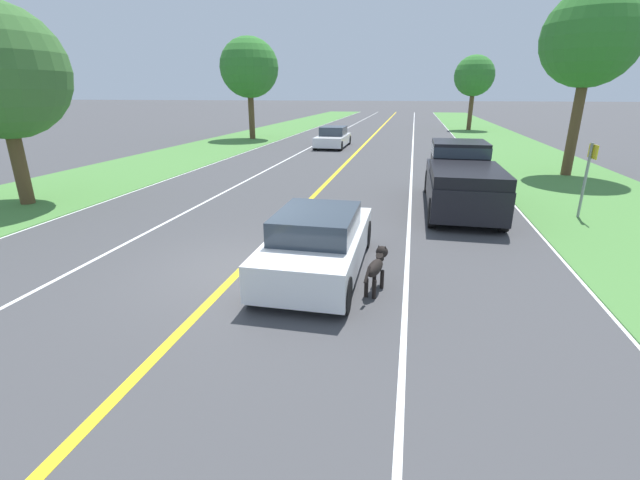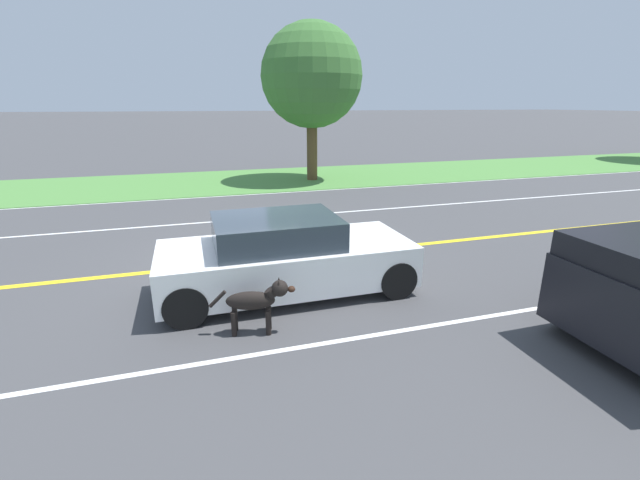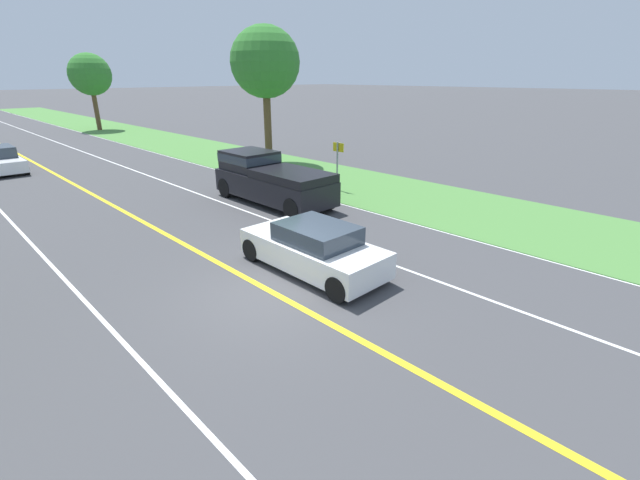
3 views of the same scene
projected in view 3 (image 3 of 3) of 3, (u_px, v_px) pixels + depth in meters
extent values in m
plane|color=#424244|center=(273.00, 293.00, 10.62)|extent=(400.00, 400.00, 0.00)
cube|color=yellow|center=(273.00, 293.00, 10.62)|extent=(0.18, 160.00, 0.01)
cube|color=white|center=(428.00, 228.00, 15.17)|extent=(0.14, 160.00, 0.01)
cube|color=white|center=(365.00, 254.00, 12.90)|extent=(0.10, 160.00, 0.01)
cube|color=white|center=(132.00, 352.00, 8.34)|extent=(0.10, 160.00, 0.01)
cube|color=#4C843D|center=(470.00, 210.00, 17.12)|extent=(6.00, 160.00, 0.03)
cube|color=white|center=(313.00, 252.00, 11.70)|extent=(1.79, 4.28, 0.70)
cube|color=#2D3842|center=(317.00, 233.00, 11.37)|extent=(1.54, 2.05, 0.48)
cylinder|color=black|center=(294.00, 236.00, 13.44)|extent=(0.22, 0.66, 0.66)
cylinder|color=black|center=(380.00, 269.00, 11.15)|extent=(0.22, 0.66, 0.66)
cylinder|color=black|center=(252.00, 250.00, 12.39)|extent=(0.22, 0.66, 0.66)
cylinder|color=black|center=(338.00, 289.00, 10.10)|extent=(0.22, 0.66, 0.66)
ellipsoid|color=black|center=(365.00, 249.00, 11.98)|extent=(0.37, 0.73, 0.27)
cylinder|color=black|center=(362.00, 256.00, 12.33)|extent=(0.08, 0.08, 0.37)
cylinder|color=black|center=(372.00, 262.00, 11.94)|extent=(0.08, 0.08, 0.37)
cylinder|color=black|center=(358.00, 257.00, 12.25)|extent=(0.08, 0.08, 0.37)
cylinder|color=black|center=(368.00, 263.00, 11.87)|extent=(0.08, 0.08, 0.37)
cylinder|color=black|center=(359.00, 242.00, 12.18)|extent=(0.18, 0.22, 0.19)
sphere|color=black|center=(357.00, 238.00, 12.25)|extent=(0.28, 0.28, 0.24)
ellipsoid|color=#331E14|center=(353.00, 237.00, 12.39)|extent=(0.13, 0.13, 0.09)
cone|color=black|center=(359.00, 235.00, 12.24)|extent=(0.09, 0.09, 0.11)
cone|color=black|center=(355.00, 236.00, 12.18)|extent=(0.09, 0.09, 0.11)
cylinder|color=black|center=(376.00, 253.00, 11.60)|extent=(0.11, 0.26, 0.26)
cube|color=black|center=(274.00, 186.00, 17.88)|extent=(2.07, 5.71, 0.95)
cube|color=black|center=(249.00, 160.00, 18.67)|extent=(1.82, 2.16, 0.80)
cube|color=#2D3842|center=(249.00, 157.00, 18.63)|extent=(1.84, 2.18, 0.35)
cube|color=black|center=(292.00, 176.00, 16.85)|extent=(2.03, 3.25, 0.33)
cylinder|color=black|center=(260.00, 181.00, 20.12)|extent=(0.22, 0.84, 0.84)
cylinder|color=black|center=(328.00, 199.00, 17.09)|extent=(0.22, 0.84, 0.84)
cylinder|color=black|center=(225.00, 188.00, 18.89)|extent=(0.22, 0.84, 0.84)
cylinder|color=black|center=(292.00, 209.00, 15.85)|extent=(0.22, 0.84, 0.84)
cylinder|color=black|center=(26.00, 169.00, 23.19)|extent=(0.22, 0.64, 0.64)
cylinder|color=black|center=(11.00, 160.00, 25.74)|extent=(0.22, 0.64, 0.64)
cylinder|color=brown|center=(268.00, 126.00, 25.70)|extent=(0.44, 0.44, 4.48)
sphere|color=#337A2D|center=(265.00, 62.00, 24.43)|extent=(3.99, 3.99, 3.99)
cylinder|color=brown|center=(96.00, 110.00, 41.76)|extent=(0.43, 0.43, 3.92)
sphere|color=#337A2D|center=(90.00, 74.00, 40.61)|extent=(3.85, 3.85, 3.85)
cylinder|color=gray|center=(337.00, 166.00, 19.74)|extent=(0.08, 0.08, 2.25)
cube|color=yellow|center=(338.00, 147.00, 19.46)|extent=(0.03, 0.64, 0.40)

